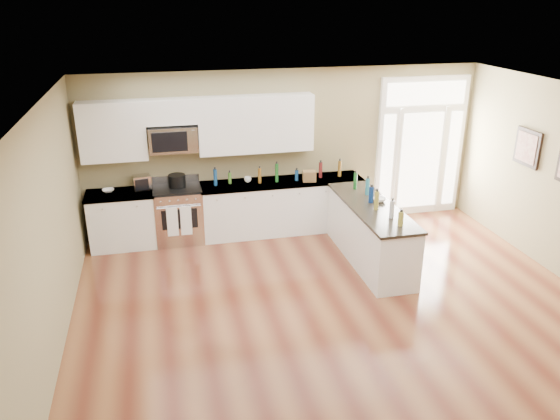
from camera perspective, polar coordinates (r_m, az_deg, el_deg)
The scene contains 19 objects.
ground at distance 6.77m, azimuth 8.93°, elevation -14.35°, with size 8.00×8.00×0.00m, color #5B2819.
room_shell at distance 5.94m, azimuth 9.87°, elevation -0.86°, with size 8.00×8.00×8.00m.
back_cabinet_left at distance 9.42m, azimuth -16.11°, elevation -1.12°, with size 1.10×0.66×0.94m.
back_cabinet_right at distance 9.62m, azimuth 0.18°, elevation 0.24°, with size 2.85×0.66×0.94m.
peninsula_cabinet at distance 8.66m, azimuth 9.38°, elevation -2.59°, with size 0.69×2.32×0.94m.
upper_cabinet_left at distance 9.12m, azimuth -17.10°, elevation 7.87°, with size 1.04×0.33×0.95m, color white.
upper_cabinet_right at distance 9.24m, azimuth -2.55°, elevation 8.97°, with size 1.94×0.33×0.95m, color white.
upper_cabinet_short at distance 9.04m, azimuth -11.34°, elevation 10.07°, with size 0.82×0.33×0.40m, color white.
microwave at distance 9.10m, azimuth -11.13°, elevation 7.31°, with size 0.78×0.41×0.42m.
entry_door at distance 10.51m, azimuth 14.45°, elevation 6.36°, with size 1.70×0.10×2.60m.
wall_art_near at distance 9.47m, azimuth 24.44°, elevation 5.95°, with size 0.05×0.58×0.58m.
kitchen_range at distance 9.39m, azimuth -10.54°, elevation -0.43°, with size 0.79×0.70×1.08m.
stockpot at distance 9.26m, azimuth -10.72°, elevation 3.07°, with size 0.29×0.29×0.22m, color black.
toaster_oven at distance 9.28m, azimuth -14.23°, elevation 2.81°, with size 0.28×0.22×0.24m, color silver.
cardboard_box at distance 9.42m, azimuth 3.08°, elevation 3.56°, with size 0.22×0.16×0.18m, color brown.
bowl_left at distance 9.34m, azimuth -17.51°, elevation 1.95°, with size 0.19×0.19×0.05m, color white.
bowl_peninsula at distance 8.62m, azimuth 10.35°, elevation 1.07°, with size 0.19×0.19×0.06m, color white.
cup_counter at distance 9.39m, azimuth -3.39°, elevation 3.20°, with size 0.12×0.12×0.09m, color white.
counter_bottles at distance 8.82m, azimuth 5.29°, elevation 2.49°, with size 2.39×2.42×0.32m.
Camera 1 is at (-2.21, -5.03, 3.95)m, focal length 35.00 mm.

